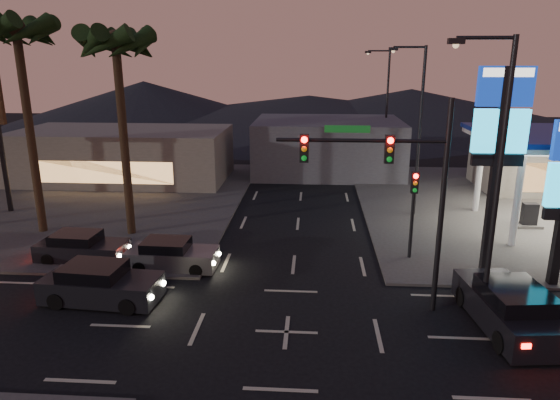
# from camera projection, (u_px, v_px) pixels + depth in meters

# --- Properties ---
(ground) EXTENTS (140.00, 140.00, 0.00)m
(ground) POSITION_uv_depth(u_px,v_px,m) (286.00, 332.00, 17.55)
(ground) COLOR black
(ground) RESTS_ON ground
(corner_lot_ne) EXTENTS (24.00, 24.00, 0.12)m
(corner_lot_ne) POSITION_uv_depth(u_px,v_px,m) (550.00, 208.00, 31.85)
(corner_lot_ne) COLOR #47443F
(corner_lot_ne) RESTS_ON ground
(corner_lot_nw) EXTENTS (24.00, 24.00, 0.12)m
(corner_lot_nw) POSITION_uv_depth(u_px,v_px,m) (65.00, 199.00, 33.94)
(corner_lot_nw) COLOR #47443F
(corner_lot_nw) RESTS_ON ground
(convenience_store) EXTENTS (10.00, 6.00, 4.00)m
(convenience_store) POSITION_uv_depth(u_px,v_px,m) (551.00, 163.00, 35.98)
(convenience_store) COLOR #726B5B
(convenience_store) RESTS_ON ground
(pylon_sign_tall) EXTENTS (2.20, 0.35, 9.00)m
(pylon_sign_tall) POSITION_uv_depth(u_px,v_px,m) (500.00, 131.00, 20.53)
(pylon_sign_tall) COLOR black
(pylon_sign_tall) RESTS_ON ground
(traffic_signal_mast) EXTENTS (6.10, 0.39, 8.00)m
(traffic_signal_mast) POSITION_uv_depth(u_px,v_px,m) (395.00, 176.00, 17.79)
(traffic_signal_mast) COLOR black
(traffic_signal_mast) RESTS_ON ground
(pedestal_signal) EXTENTS (0.32, 0.39, 4.30)m
(pedestal_signal) POSITION_uv_depth(u_px,v_px,m) (413.00, 201.00, 23.10)
(pedestal_signal) COLOR black
(pedestal_signal) RESTS_ON ground
(streetlight_near) EXTENTS (2.14, 0.25, 10.00)m
(streetlight_near) POSITION_uv_depth(u_px,v_px,m) (493.00, 170.00, 16.51)
(streetlight_near) COLOR black
(streetlight_near) RESTS_ON ground
(streetlight_mid) EXTENTS (2.14, 0.25, 10.00)m
(streetlight_mid) POSITION_uv_depth(u_px,v_px,m) (417.00, 122.00, 28.98)
(streetlight_mid) COLOR black
(streetlight_mid) RESTS_ON ground
(streetlight_far) EXTENTS (2.14, 0.25, 10.00)m
(streetlight_far) POSITION_uv_depth(u_px,v_px,m) (385.00, 102.00, 42.42)
(streetlight_far) COLOR black
(streetlight_far) RESTS_ON ground
(palm_a) EXTENTS (4.41, 4.41, 10.86)m
(palm_a) POSITION_uv_depth(u_px,v_px,m) (117.00, 55.00, 24.68)
(palm_a) COLOR black
(palm_a) RESTS_ON ground
(palm_b) EXTENTS (4.41, 4.41, 11.46)m
(palm_b) POSITION_uv_depth(u_px,v_px,m) (18.00, 44.00, 24.86)
(palm_b) COLOR black
(palm_b) RESTS_ON ground
(building_far_west) EXTENTS (16.00, 8.00, 4.00)m
(building_far_west) POSITION_uv_depth(u_px,v_px,m) (124.00, 155.00, 39.04)
(building_far_west) COLOR #726B5B
(building_far_west) RESTS_ON ground
(building_far_mid) EXTENTS (12.00, 9.00, 4.40)m
(building_far_mid) POSITION_uv_depth(u_px,v_px,m) (328.00, 146.00, 41.77)
(building_far_mid) COLOR #4C4C51
(building_far_mid) RESTS_ON ground
(hill_left) EXTENTS (40.00, 40.00, 6.00)m
(hill_left) POSITION_uv_depth(u_px,v_px,m) (145.00, 101.00, 75.95)
(hill_left) COLOR black
(hill_left) RESTS_ON ground
(hill_right) EXTENTS (50.00, 50.00, 5.00)m
(hill_right) POSITION_uv_depth(u_px,v_px,m) (411.00, 106.00, 73.47)
(hill_right) COLOR black
(hill_right) RESTS_ON ground
(hill_center) EXTENTS (60.00, 60.00, 4.00)m
(hill_center) POSITION_uv_depth(u_px,v_px,m) (309.00, 109.00, 74.59)
(hill_center) COLOR black
(hill_center) RESTS_ON ground
(car_lane_a_front) EXTENTS (4.80, 2.29, 1.53)m
(car_lane_a_front) POSITION_uv_depth(u_px,v_px,m) (100.00, 284.00, 19.63)
(car_lane_a_front) COLOR black
(car_lane_a_front) RESTS_ON ground
(car_lane_b_front) EXTENTS (4.23, 1.89, 1.36)m
(car_lane_b_front) POSITION_uv_depth(u_px,v_px,m) (171.00, 255.00, 22.74)
(car_lane_b_front) COLOR #5E5E60
(car_lane_b_front) RESTS_ON ground
(car_lane_b_mid) EXTENTS (4.32, 1.99, 1.38)m
(car_lane_b_mid) POSITION_uv_depth(u_px,v_px,m) (81.00, 248.00, 23.60)
(car_lane_b_mid) COLOR black
(car_lane_b_mid) RESTS_ON ground
(suv_station) EXTENTS (2.66, 5.28, 1.70)m
(suv_station) POSITION_uv_depth(u_px,v_px,m) (510.00, 308.00, 17.64)
(suv_station) COLOR black
(suv_station) RESTS_ON ground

